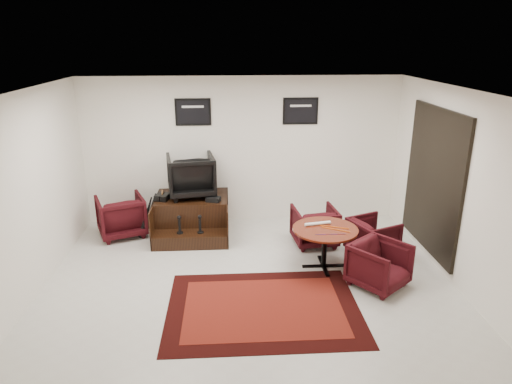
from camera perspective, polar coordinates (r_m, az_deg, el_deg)
The scene contains 16 objects.
ground at distance 6.93m, azimuth -0.93°, elevation -11.11°, with size 6.00×6.00×0.00m, color beige.
room_shell at distance 6.39m, azimuth 2.60°, elevation 3.61°, with size 6.02×5.02×2.81m.
area_rug at distance 6.32m, azimuth 0.92°, elevation -14.28°, with size 2.57×1.93×0.01m.
shine_podium at distance 8.52m, azimuth -7.96°, elevation -3.06°, with size 1.33×1.36×0.68m.
shine_chair at distance 8.39m, azimuth -8.13°, elevation 2.33°, with size 0.82×0.77×0.85m, color black.
shoes_pair at distance 8.38m, azimuth -11.58°, elevation -0.59°, with size 0.29×0.33×0.10m.
polish_kit at distance 8.15m, azimuth -5.35°, elevation -0.90°, with size 0.24×0.17×0.08m, color black.
umbrella_black at distance 8.42m, azimuth -13.58°, elevation -3.03°, with size 0.30×0.11×0.81m, color black, non-canonical shape.
umbrella_hooked at distance 8.54m, azimuth -13.10°, elevation -2.60°, with size 0.31×0.12×0.83m, color black, non-canonical shape.
armchair_side at distance 8.66m, azimuth -16.54°, elevation -2.66°, with size 0.79×0.74×0.82m, color black.
meeting_table at distance 7.17m, azimuth 8.63°, elevation -5.13°, with size 1.01×1.01×0.66m.
table_chair_back at distance 8.03m, azimuth 7.33°, elevation -3.99°, with size 0.72×0.67×0.74m, color black.
table_chair_window at distance 7.83m, azimuth 14.42°, elevation -5.25°, with size 0.67×0.63×0.69m, color black.
table_chair_corner at distance 6.88m, azimuth 15.17°, elevation -8.58°, with size 0.71×0.67×0.74m, color black.
paper_roll at distance 7.23m, azimuth 7.72°, elevation -3.92°, with size 0.05×0.05×0.42m, color white.
table_clutter at distance 7.09m, azimuth 9.71°, elevation -4.67°, with size 0.56×0.37×0.01m.
Camera 1 is at (-0.26, -6.01, 3.45)m, focal length 32.00 mm.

